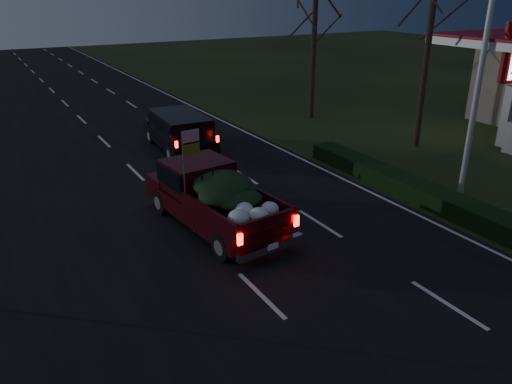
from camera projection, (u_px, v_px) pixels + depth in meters
name	position (u px, v px, depth m)	size (l,w,h in m)	color
ground	(261.00, 296.00, 12.00)	(120.00, 120.00, 0.00)	black
road_asphalt	(261.00, 295.00, 12.00)	(14.00, 120.00, 0.02)	black
hedge_row	(406.00, 186.00, 17.89)	(1.00, 10.00, 0.60)	black
light_pole	(487.00, 35.00, 15.90)	(0.50, 0.90, 9.16)	silver
bare_tree_mid	(434.00, 1.00, 20.97)	(3.60, 3.60, 8.50)	black
bare_tree_far	(315.00, 21.00, 26.56)	(3.60, 3.60, 7.00)	black
pickup_truck	(213.00, 194.00, 15.17)	(2.62, 5.57, 2.83)	#39070E
lead_suv	(180.00, 128.00, 22.39)	(2.26, 4.90, 1.38)	black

